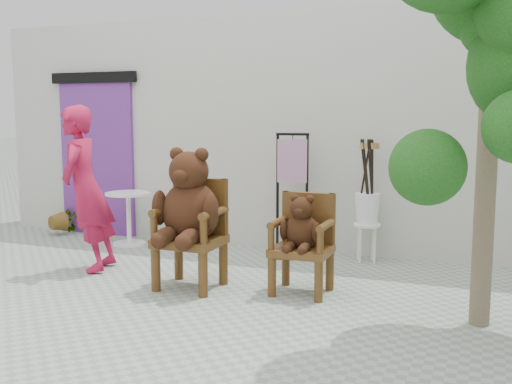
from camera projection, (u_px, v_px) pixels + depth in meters
ground_plane at (206, 312)px, 5.31m from camera, size 60.00×60.00×0.00m
back_wall at (308, 132)px, 7.97m from camera, size 9.00×1.00×3.00m
doorway at (97, 154)px, 8.62m from camera, size 1.40×0.11×2.33m
chair_big at (190, 210)px, 5.95m from camera, size 0.70×0.74×1.42m
chair_small at (303, 234)px, 5.81m from camera, size 0.55×0.52×0.97m
person at (86, 189)px, 6.62m from camera, size 0.60×0.76×1.83m
cafe_table at (129, 212)px, 7.97m from camera, size 0.60×0.60×0.70m
display_stand at (292, 210)px, 7.26m from camera, size 0.50×0.41×1.51m
stool_bucket at (367, 208)px, 7.04m from camera, size 0.32×0.32×1.45m
potted_plant at (67, 218)px, 8.68m from camera, size 0.54×0.50×0.48m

